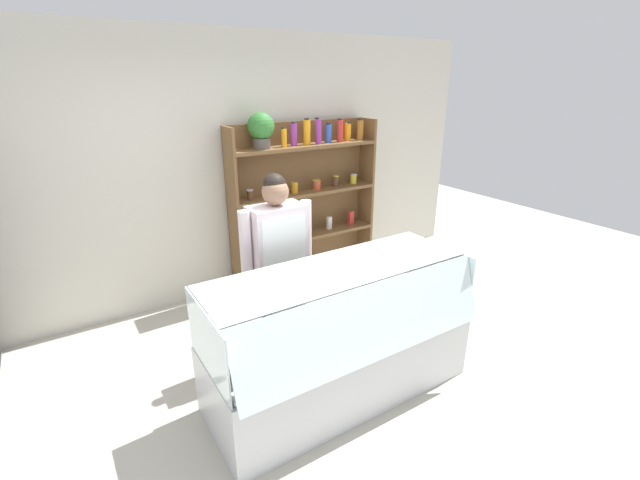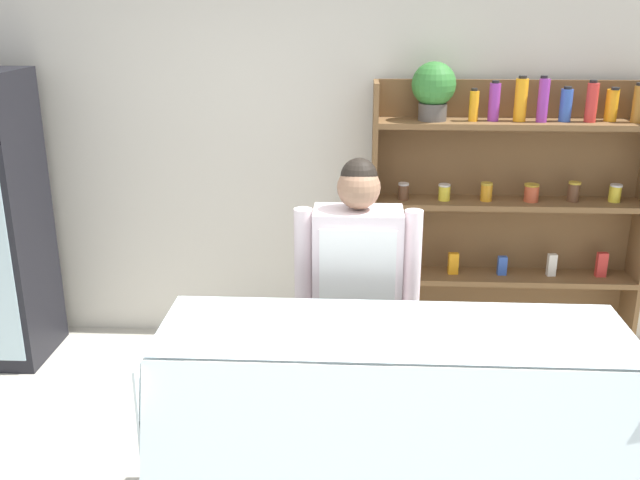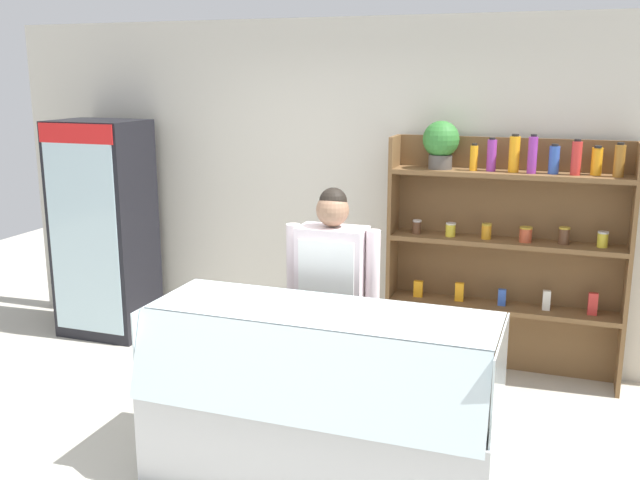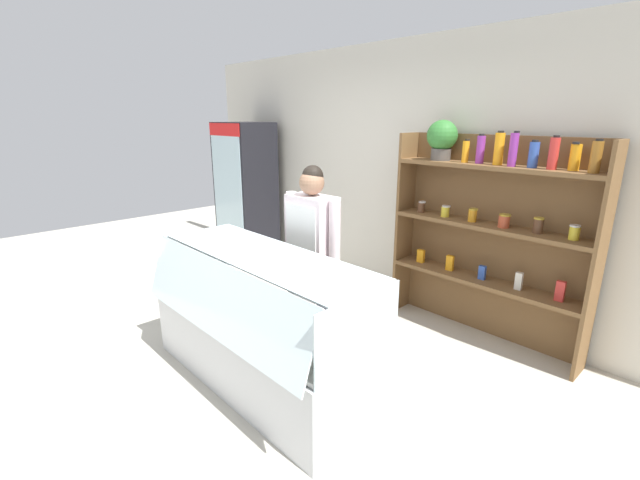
# 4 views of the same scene
# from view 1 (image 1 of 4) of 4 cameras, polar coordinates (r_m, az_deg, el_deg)

# --- Properties ---
(ground_plane) EXTENTS (12.00, 12.00, 0.00)m
(ground_plane) POSITION_cam_1_polar(r_m,az_deg,el_deg) (3.34, 0.07, -21.39)
(ground_plane) COLOR #B7B2A3
(back_wall) EXTENTS (6.80, 0.10, 2.70)m
(back_wall) POSITION_cam_1_polar(r_m,az_deg,el_deg) (4.55, -15.00, 8.79)
(back_wall) COLOR beige
(back_wall) RESTS_ON ground
(shelving_unit) EXTENTS (1.74, 0.29, 1.93)m
(shelving_unit) POSITION_cam_1_polar(r_m,az_deg,el_deg) (4.79, -2.76, 6.93)
(shelving_unit) COLOR brown
(shelving_unit) RESTS_ON ground
(deli_display_case) EXTENTS (1.95, 0.81, 1.01)m
(deli_display_case) POSITION_cam_1_polar(r_m,az_deg,el_deg) (3.29, 2.60, -15.22)
(deli_display_case) COLOR silver
(deli_display_case) RESTS_ON ground
(shop_clerk) EXTENTS (0.62, 0.25, 1.58)m
(shop_clerk) POSITION_cam_1_polar(r_m,az_deg,el_deg) (3.41, -5.63, -1.97)
(shop_clerk) COLOR #2D2D38
(shop_clerk) RESTS_ON ground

